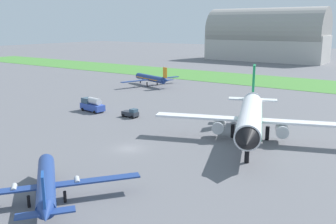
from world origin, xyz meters
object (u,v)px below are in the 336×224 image
object	(u,v)px
airplane_taxiing_turboprop	(151,78)
airplane_midfield_jet	(250,117)
airplane_foreground_turboprop	(46,183)
fuel_truck_midfield	(92,105)
pushback_tug_near_gate	(131,113)

from	to	relation	value
airplane_taxiing_turboprop	airplane_midfield_jet	bearing A→B (deg)	161.48
airplane_foreground_turboprop	airplane_taxiing_turboprop	world-z (taller)	airplane_taxiing_turboprop
fuel_truck_midfield	airplane_midfield_jet	bearing A→B (deg)	-173.30
airplane_midfield_jet	airplane_foreground_turboprop	bearing A→B (deg)	-36.14
airplane_midfield_jet	airplane_taxiing_turboprop	size ratio (longest dim) A/B	1.47
airplane_foreground_turboprop	airplane_taxiing_turboprop	size ratio (longest dim) A/B	0.81
airplane_foreground_turboprop	fuel_truck_midfield	bearing A→B (deg)	-12.56
pushback_tug_near_gate	airplane_taxiing_turboprop	bearing A→B (deg)	122.06
airplane_midfield_jet	airplane_foreground_turboprop	xyz separation A→B (m)	(-9.91, -34.73, -1.90)
airplane_midfield_jet	fuel_truck_midfield	bearing A→B (deg)	-111.06
airplane_foreground_turboprop	airplane_taxiing_turboprop	xyz separation A→B (m)	(-39.94, 72.84, 0.13)
airplane_foreground_turboprop	airplane_midfield_jet	bearing A→B (deg)	-67.77
fuel_truck_midfield	pushback_tug_near_gate	bearing A→B (deg)	-169.31
pushback_tug_near_gate	fuel_truck_midfield	bearing A→B (deg)	-175.78
airplane_taxiing_turboprop	airplane_foreground_turboprop	bearing A→B (deg)	137.61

